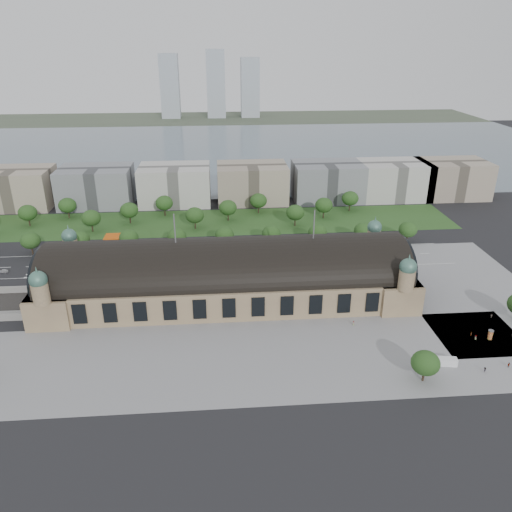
{
  "coord_description": "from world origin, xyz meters",
  "views": [
    {
      "loc": [
        -3.07,
        -183.84,
        100.14
      ],
      "look_at": [
        12.65,
        10.34,
        14.0
      ],
      "focal_mm": 35.0,
      "sensor_mm": 36.0,
      "label": 1
    }
  ],
  "objects": [
    {
      "name": "office_2",
      "position": [
        -80.0,
        133.0,
        12.0
      ],
      "size": [
        45.0,
        32.0,
        24.0
      ],
      "primitive_type": "cube",
      "color": "gray",
      "rests_on": "ground"
    },
    {
      "name": "office_6",
      "position": [
        115.0,
        133.0,
        12.0
      ],
      "size": [
        45.0,
        32.0,
        24.0
      ],
      "primitive_type": "cube",
      "color": "beige",
      "rests_on": "ground"
    },
    {
      "name": "tree_row_7",
      "position": [
        48.0,
        53.0,
        7.43
      ],
      "size": [
        9.6,
        9.6,
        11.52
      ],
      "color": "#2D2116",
      "rests_on": "ground"
    },
    {
      "name": "tree_row_5",
      "position": [
        0.0,
        53.0,
        7.43
      ],
      "size": [
        9.6,
        9.6,
        11.52
      ],
      "color": "#2D2116",
      "rests_on": "ground"
    },
    {
      "name": "tree_belt_9",
      "position": [
        41.0,
        83.0,
        8.05
      ],
      "size": [
        10.4,
        10.4,
        12.48
      ],
      "color": "#2D2116",
      "rests_on": "ground"
    },
    {
      "name": "pedestrian_2",
      "position": [
        101.43,
        -24.56,
        0.91
      ],
      "size": [
        0.85,
        1.02,
        1.82
      ],
      "primitive_type": "imported",
      "rotation": [
        0.0,
        0.0,
        2.03
      ],
      "color": "gray",
      "rests_on": "ground"
    },
    {
      "name": "traffic_car_3",
      "position": [
        -32.19,
        44.47,
        0.74
      ],
      "size": [
        5.09,
        2.08,
        1.48
      ],
      "primitive_type": "imported",
      "rotation": [
        0.0,
        0.0,
        1.57
      ],
      "color": "maroon",
      "rests_on": "ground"
    },
    {
      "name": "traffic_car_6",
      "position": [
        81.46,
        28.7,
        0.72
      ],
      "size": [
        5.34,
        2.73,
        1.44
      ],
      "primitive_type": "imported",
      "rotation": [
        0.0,
        0.0,
        -1.5
      ],
      "color": "silver",
      "rests_on": "ground"
    },
    {
      "name": "tree_row_9",
      "position": [
        96.0,
        53.0,
        7.43
      ],
      "size": [
        9.6,
        9.6,
        11.52
      ],
      "color": "#2D2116",
      "rests_on": "ground"
    },
    {
      "name": "parked_car_3",
      "position": [
        -40.01,
        21.0,
        0.75
      ],
      "size": [
        4.71,
        3.43,
        1.49
      ],
      "primitive_type": "imported",
      "rotation": [
        0.0,
        0.0,
        -1.14
      ],
      "color": "#55585C",
      "rests_on": "ground"
    },
    {
      "name": "tree_belt_7",
      "position": [
        3.0,
        95.0,
        8.05
      ],
      "size": [
        10.4,
        10.4,
        12.48
      ],
      "color": "#2D2116",
      "rests_on": "ground"
    },
    {
      "name": "tree_belt_4",
      "position": [
        -54.0,
        95.0,
        8.05
      ],
      "size": [
        10.4,
        10.4,
        12.48
      ],
      "color": "#2D2116",
      "rests_on": "ground"
    },
    {
      "name": "traffic_car_0",
      "position": [
        -102.75,
        32.38,
        0.8
      ],
      "size": [
        4.81,
        2.18,
        1.6
      ],
      "primitive_type": "imported",
      "rotation": [
        0.0,
        0.0,
        -1.63
      ],
      "color": "silver",
      "rests_on": "ground"
    },
    {
      "name": "parked_car_0",
      "position": [
        -58.53,
        24.17,
        0.75
      ],
      "size": [
        4.75,
        3.68,
        1.51
      ],
      "primitive_type": "imported",
      "rotation": [
        0.0,
        0.0,
        -1.04
      ],
      "color": "black",
      "rests_on": "ground"
    },
    {
      "name": "tree_row_6",
      "position": [
        24.0,
        53.0,
        7.43
      ],
      "size": [
        9.6,
        9.6,
        11.52
      ],
      "color": "#2D2116",
      "rests_on": "ground"
    },
    {
      "name": "road_slab",
      "position": [
        -20.0,
        38.0,
        0.0
      ],
      "size": [
        260.0,
        26.0,
        0.1
      ],
      "primitive_type": "cube",
      "color": "black",
      "rests_on": "ground"
    },
    {
      "name": "tree_belt_11",
      "position": [
        79.0,
        107.0,
        8.05
      ],
      "size": [
        10.4,
        10.4,
        12.48
      ],
      "color": "#2D2116",
      "rests_on": "ground"
    },
    {
      "name": "bus_west",
      "position": [
        2.3,
        32.0,
        1.82
      ],
      "size": [
        13.31,
        4.29,
        3.64
      ],
      "primitive_type": "imported",
      "rotation": [
        0.0,
        0.0,
        1.48
      ],
      "color": "red",
      "rests_on": "ground"
    },
    {
      "name": "bus_east",
      "position": [
        40.0,
        32.0,
        1.46
      ],
      "size": [
        10.52,
        2.59,
        2.92
      ],
      "primitive_type": "imported",
      "rotation": [
        0.0,
        0.0,
        1.56
      ],
      "color": "silver",
      "rests_on": "ground"
    },
    {
      "name": "van_south",
      "position": [
        70.8,
        -52.56,
        1.3
      ],
      "size": [
        6.6,
        3.48,
        2.72
      ],
      "rotation": [
        0.0,
        0.0,
        -0.16
      ],
      "color": "white",
      "rests_on": "ground"
    },
    {
      "name": "lake",
      "position": [
        0.0,
        298.0,
        0.0
      ],
      "size": [
        700.0,
        320.0,
        0.08
      ],
      "primitive_type": "cube",
      "color": "slate",
      "rests_on": "ground"
    },
    {
      "name": "office_7",
      "position": [
        155.0,
        133.0,
        12.0
      ],
      "size": [
        45.0,
        32.0,
        24.0
      ],
      "primitive_type": "cube",
      "color": "tan",
      "rests_on": "ground"
    },
    {
      "name": "plaza_south",
      "position": [
        10.0,
        -44.0,
        0.0
      ],
      "size": [
        190.0,
        48.0,
        0.12
      ],
      "primitive_type": "cube",
      "color": "gray",
      "rests_on": "ground"
    },
    {
      "name": "tree_row_3",
      "position": [
        -48.0,
        53.0,
        7.43
      ],
      "size": [
        9.6,
        9.6,
        11.52
      ],
      "color": "#2D2116",
      "rests_on": "ground"
    },
    {
      "name": "advertising_column",
      "position": [
        93.23,
        -38.84,
        1.9
      ],
      "size": [
        1.93,
        1.93,
        3.66
      ],
      "color": "#E15B38",
      "rests_on": "ground"
    },
    {
      "name": "pedestrian_1",
      "position": [
        87.31,
        -36.58,
        0.98
      ],
      "size": [
        0.74,
        0.85,
        1.97
      ],
      "primitive_type": "imported",
      "rotation": [
        0.0,
        0.0,
        1.11
      ],
      "color": "gray",
      "rests_on": "ground"
    },
    {
      "name": "far_tower_mid",
      "position": [
        0.0,
        508.0,
        42.5
      ],
      "size": [
        24.0,
        24.0,
        85.0
      ],
      "primitive_type": "cube",
      "color": "#9EA8B2",
      "rests_on": "ground"
    },
    {
      "name": "petrol_station",
      "position": [
        -53.91,
        65.28,
        2.95
      ],
      "size": [
        14.0,
        13.0,
        5.05
      ],
      "color": "#D0510C",
      "rests_on": "ground"
    },
    {
      "name": "parked_car_4",
      "position": [
        -55.16,
        21.09,
        0.71
      ],
      "size": [
        4.35,
        3.83,
        1.43
      ],
      "primitive_type": "imported",
      "rotation": [
        0.0,
        0.0,
        -0.92
      ],
      "color": "silver",
      "rests_on": "ground"
    },
    {
      "name": "tree_belt_8",
      "position": [
        22.0,
        107.0,
        8.05
      ],
      "size": [
        10.4,
        10.4,
        12.48
      ],
      "color": "#2D2116",
      "rests_on": "ground"
    },
    {
      "name": "far_shore",
      "position": [
        0.0,
        498.0,
        0.0
      ],
      "size": [
        700.0,
        120.0,
        0.14
      ],
      "primitive_type": "cube",
      "color": "#44513D",
      "rests_on": "ground"
    },
    {
      "name": "tree_belt_3",
      "position": [
        -73.0,
        83.0,
        8.05
      ],
      "size": [
        10.4,
        10.4,
        12.48
      ],
      "color": "#2D2116",
      "rests_on": "ground"
    },
    {
      "name": "tree_row_2",
      "position": [
        -72.0,
        53.0,
        7.43
      ],
      "size": [
        9.6,
        9.6,
        11.52
      ],
      "color": "#2D2116",
      "rests_on": "ground"
    },
    {
      "name": "tree_belt_6",
      "position": [
        -16.0,
        83.0,
        8.05
      ],
      "size": [
        10.4,
        10.4,
        12.48
      ],
      "color": "#2D2116",
      "rests_on": "ground"
    },
    {
      "name": "parked_car_1",
      "position": [
        -48.62,
        25.0,
        0.7
      ],
      "size": [
        5.46,
        4.79,
        1.4
      ],
      "primitive_type": "imported",
      "rotation": [
        0.0,
        0.0,
        -0.96
      ],
      "color": "maroon",
      "rests_on": "ground"
    },
    {
      "name": "traffic_car_1",
      "position": [
        -87.41,
        44.21,
        0.69
      ],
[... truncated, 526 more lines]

